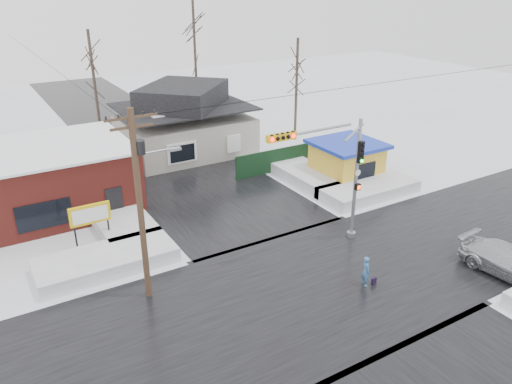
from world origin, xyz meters
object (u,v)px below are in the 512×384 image
marquee_sign (90,216)px  pedestrian (366,271)px  kiosk (346,161)px  traffic_signal (335,168)px  car (511,263)px  utility_pole (141,196)px

marquee_sign → pedestrian: size_ratio=1.64×
kiosk → pedestrian: size_ratio=2.95×
traffic_signal → car: size_ratio=1.39×
marquee_sign → pedestrian: bearing=-45.8°
pedestrian → car: (6.78, -3.10, -0.05)m
traffic_signal → kiosk: (7.07, 7.03, -3.08)m
utility_pole → car: 18.30m
pedestrian → car: size_ratio=0.31×
traffic_signal → utility_pole: bearing=177.1°
traffic_signal → kiosk: 10.43m
traffic_signal → marquee_sign: 13.42m
traffic_signal → car: (5.65, -7.16, -3.81)m
traffic_signal → kiosk: traffic_signal is taller
marquee_sign → kiosk: size_ratio=0.55×
traffic_signal → car: bearing=-51.7°
traffic_signal → pedestrian: traffic_signal is taller
marquee_sign → kiosk: kiosk is taller
car → traffic_signal: bearing=122.0°
utility_pole → pedestrian: size_ratio=5.78×
kiosk → car: size_ratio=0.91×
pedestrian → car: bearing=-95.9°
marquee_sign → kiosk: 18.51m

